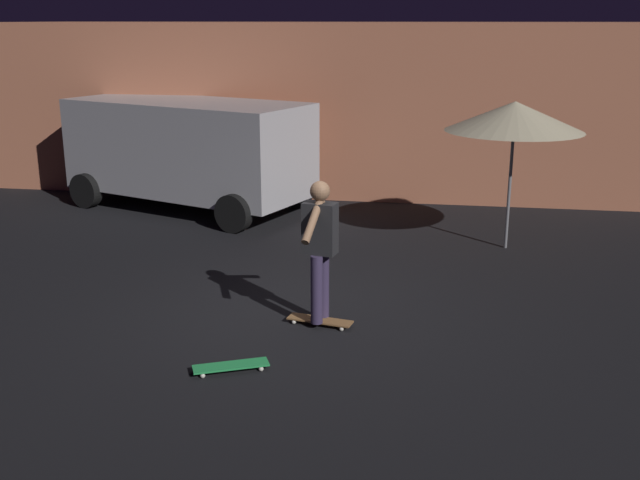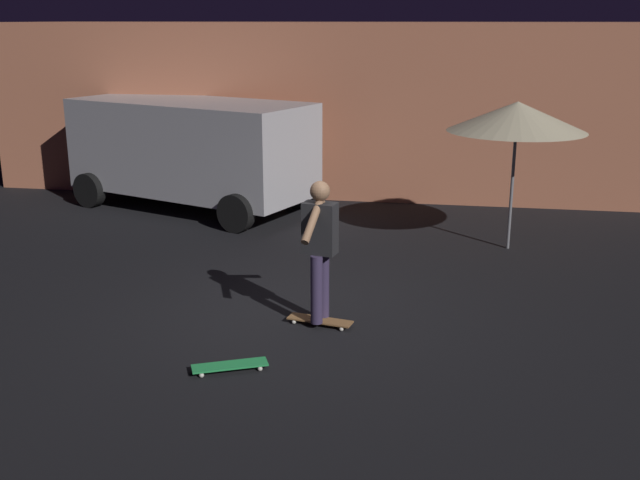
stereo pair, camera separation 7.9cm
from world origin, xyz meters
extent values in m
plane|color=black|center=(0.00, 0.00, 0.00)|extent=(28.00, 28.00, 0.00)
cube|color=#B76B4C|center=(-0.68, 7.85, 1.71)|extent=(13.86, 3.60, 3.42)
cube|color=#B2B2B7|center=(-2.98, 5.03, 1.18)|extent=(4.98, 3.43, 1.70)
cube|color=black|center=(-5.11, 5.85, 1.53)|extent=(0.69, 1.65, 0.64)
cylinder|color=black|center=(-4.97, 4.74, 0.33)|extent=(0.69, 0.44, 0.66)
cylinder|color=black|center=(-4.26, 6.59, 0.33)|extent=(0.69, 0.44, 0.66)
cylinder|color=black|center=(-1.70, 3.48, 0.33)|extent=(0.69, 0.44, 0.66)
cylinder|color=black|center=(-0.99, 5.32, 0.33)|extent=(0.69, 0.44, 0.66)
cylinder|color=slate|center=(2.79, 3.27, 1.10)|extent=(0.05, 0.05, 2.20)
cone|color=beige|center=(2.79, 3.27, 2.08)|extent=(2.10, 2.10, 0.45)
cube|color=olive|center=(0.39, -0.31, 0.06)|extent=(0.80, 0.35, 0.02)
sphere|color=silver|center=(0.70, -0.29, 0.03)|extent=(0.05, 0.05, 0.05)
sphere|color=silver|center=(0.66, -0.45, 0.03)|extent=(0.05, 0.05, 0.05)
sphere|color=silver|center=(0.11, -0.17, 0.03)|extent=(0.05, 0.05, 0.05)
sphere|color=silver|center=(0.08, -0.33, 0.03)|extent=(0.05, 0.05, 0.05)
cube|color=green|center=(-0.33, -1.67, 0.06)|extent=(0.79, 0.50, 0.02)
sphere|color=silver|center=(-0.56, -1.87, 0.03)|extent=(0.05, 0.05, 0.05)
sphere|color=silver|center=(-0.63, -1.71, 0.03)|extent=(0.05, 0.05, 0.05)
sphere|color=silver|center=(-0.02, -1.62, 0.03)|extent=(0.05, 0.05, 0.05)
sphere|color=silver|center=(-0.09, -1.47, 0.03)|extent=(0.05, 0.05, 0.05)
cylinder|color=#382D4C|center=(0.41, -0.20, 0.48)|extent=(0.14, 0.14, 0.82)
cylinder|color=#382D4C|center=(0.36, -0.42, 0.48)|extent=(0.14, 0.14, 0.82)
cube|color=#262628|center=(0.39, -0.31, 1.19)|extent=(0.42, 0.29, 0.60)
sphere|color=#936B4C|center=(0.39, -0.31, 1.62)|extent=(0.23, 0.23, 0.23)
cylinder|color=#936B4C|center=(0.43, -0.09, 1.34)|extent=(0.20, 0.55, 0.46)
cylinder|color=#936B4C|center=(0.34, -0.53, 1.34)|extent=(0.20, 0.55, 0.46)
camera|label=1|loc=(1.71, -8.55, 3.49)|focal=42.56mm
camera|label=2|loc=(1.79, -8.53, 3.49)|focal=42.56mm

